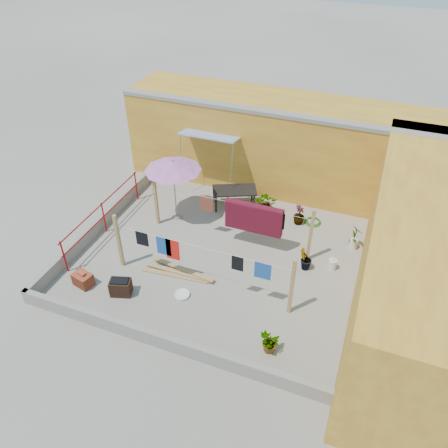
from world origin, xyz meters
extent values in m
plane|color=#9E998E|center=(0.00, 0.00, 0.00)|extent=(80.00, 80.00, 0.00)
cube|color=gold|center=(0.50, 4.70, 1.60)|extent=(11.00, 2.40, 3.20)
cube|color=gray|center=(0.50, 3.65, 3.15)|extent=(11.00, 0.35, 0.12)
cube|color=#2D51B2|center=(-1.60, 3.15, 2.25)|extent=(2.00, 0.79, 0.22)
cylinder|color=gray|center=(-2.55, 2.78, 1.60)|extent=(0.03, 0.30, 1.28)
cylinder|color=gray|center=(-0.65, 2.78, 1.60)|extent=(0.03, 0.30, 1.28)
cube|color=gold|center=(5.20, 0.00, 1.60)|extent=(2.40, 9.00, 3.20)
cube|color=gray|center=(0.00, -3.58, 0.22)|extent=(8.30, 0.16, 0.44)
cube|color=gray|center=(-4.08, 0.00, 0.22)|extent=(0.16, 7.30, 0.44)
cylinder|color=#A51016|center=(-3.85, -2.20, 0.55)|extent=(0.05, 0.05, 1.10)
cylinder|color=#A51016|center=(-3.85, -0.20, 0.55)|extent=(0.05, 0.05, 1.10)
cylinder|color=#A51016|center=(-3.85, 1.80, 0.55)|extent=(0.05, 0.05, 1.10)
cylinder|color=#A51016|center=(-3.85, -0.20, 1.05)|extent=(0.04, 4.20, 0.04)
cylinder|color=#A51016|center=(-3.85, -0.20, 0.60)|extent=(0.04, 4.20, 0.04)
cube|color=tan|center=(-2.50, -1.40, 0.90)|extent=(0.09, 0.09, 1.80)
cube|color=tan|center=(2.50, -1.40, 0.90)|extent=(0.09, 0.09, 1.80)
cube|color=tan|center=(2.50, 0.80, 0.90)|extent=(0.09, 0.09, 1.80)
cube|color=tan|center=(-2.50, 0.80, 0.90)|extent=(0.09, 0.09, 1.80)
cylinder|color=silver|center=(0.00, -1.40, 1.45)|extent=(5.00, 0.01, 0.01)
cylinder|color=silver|center=(0.00, 0.80, 1.45)|extent=(5.00, 0.01, 0.01)
cube|color=#4C0C1B|center=(0.79, 0.80, 1.05)|extent=(1.75, 0.22, 0.90)
cube|color=black|center=(1.53, 0.80, 1.18)|extent=(0.38, 0.02, 0.55)
cube|color=brown|center=(-0.73, 0.80, 1.19)|extent=(0.44, 0.02, 0.52)
cube|color=#1C4797|center=(-1.05, -1.40, 1.16)|extent=(0.43, 0.02, 0.59)
cube|color=black|center=(-1.71, -1.40, 1.22)|extent=(0.37, 0.02, 0.46)
cube|color=red|center=(-0.79, -1.40, 1.12)|extent=(0.39, 0.02, 0.67)
cube|color=#1C4797|center=(1.72, -1.40, 1.19)|extent=(0.44, 0.02, 0.52)
cube|color=black|center=(1.05, -1.40, 1.22)|extent=(0.31, 0.02, 0.46)
cylinder|color=gray|center=(-2.08, 1.33, 0.03)|extent=(0.32, 0.32, 0.05)
cylinder|color=gray|center=(-2.08, 1.33, 1.04)|extent=(0.04, 0.04, 2.07)
cone|color=#D975C2|center=(-2.08, 1.33, 1.97)|extent=(2.02, 2.02, 0.29)
cylinder|color=gray|center=(-2.08, 1.33, 2.13)|extent=(0.04, 0.04, 0.09)
cube|color=black|center=(-0.48, 2.60, 0.67)|extent=(1.66, 1.29, 0.06)
cube|color=black|center=(-0.94, 2.06, 0.32)|extent=(0.06, 0.06, 0.65)
cube|color=black|center=(-1.19, 2.60, 0.32)|extent=(0.06, 0.06, 0.65)
cube|color=black|center=(0.24, 2.60, 0.32)|extent=(0.06, 0.06, 0.65)
cube|color=black|center=(-0.01, 3.14, 0.32)|extent=(0.06, 0.06, 0.65)
cube|color=#A64126|center=(-3.09, -2.50, 0.19)|extent=(0.60, 0.49, 0.38)
cube|color=#AB3C28|center=(-3.09, -2.50, 0.42)|extent=(0.26, 0.17, 0.08)
cube|color=tan|center=(-0.87, -1.28, 0.02)|extent=(2.01, 0.34, 0.04)
cube|color=tan|center=(-0.79, -1.16, 0.07)|extent=(2.00, 0.16, 0.04)
cube|color=tan|center=(-0.71, -1.04, 0.11)|extent=(2.00, 0.40, 0.04)
cube|color=black|center=(-1.92, -2.41, 0.23)|extent=(0.64, 0.52, 0.46)
cube|color=black|center=(-1.92, -2.41, 0.48)|extent=(0.53, 0.40, 0.04)
cylinder|color=silver|center=(-0.35, -1.89, 0.03)|extent=(0.41, 0.41, 0.05)
torus|color=silver|center=(-0.35, -1.89, 0.05)|extent=(0.43, 0.43, 0.04)
cylinder|color=silver|center=(3.26, 0.64, 0.17)|extent=(0.24, 0.24, 0.33)
cylinder|color=silver|center=(3.26, 0.64, 0.35)|extent=(0.07, 0.07, 0.06)
cylinder|color=silver|center=(3.70, 1.81, 0.16)|extent=(0.24, 0.24, 0.33)
cylinder|color=silver|center=(3.70, 1.81, 0.35)|extent=(0.07, 0.07, 0.05)
torus|color=#1D6D18|center=(2.28, 2.66, 0.02)|extent=(0.55, 0.55, 0.04)
torus|color=#1D6D18|center=(2.28, 2.66, 0.06)|extent=(0.47, 0.47, 0.04)
imported|color=#23621C|center=(0.66, 2.58, 0.42)|extent=(0.87, 0.79, 0.85)
imported|color=#23621C|center=(1.83, 2.46, 0.34)|extent=(0.40, 0.40, 0.67)
imported|color=#23621C|center=(3.70, 1.86, 0.44)|extent=(0.53, 0.56, 0.88)
imported|color=#23621C|center=(2.51, 0.34, 0.37)|extent=(0.50, 0.52, 0.74)
imported|color=#23621C|center=(2.38, -2.78, 0.30)|extent=(0.63, 0.67, 0.59)
camera|label=1|loc=(3.69, -9.20, 8.74)|focal=35.00mm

